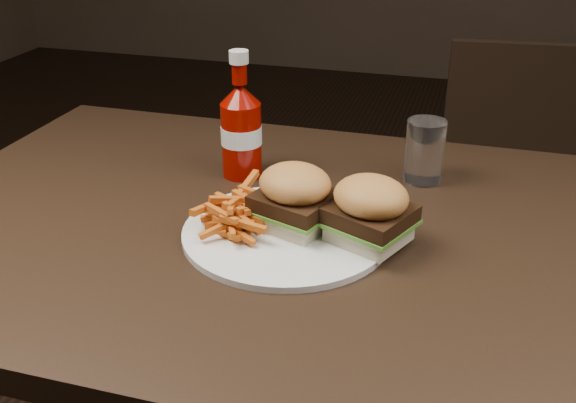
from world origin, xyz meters
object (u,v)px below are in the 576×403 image
(chair_far, at_px, (505,184))
(tumbler, at_px, (425,150))
(dining_table, at_px, (288,234))
(plate, at_px, (286,232))
(ketchup_bottle, at_px, (242,142))

(chair_far, height_order, tumbler, tumbler)
(chair_far, bearing_deg, tumbler, 71.30)
(dining_table, distance_m, chair_far, 1.06)
(chair_far, distance_m, tumbler, 0.85)
(dining_table, xyz_separation_m, plate, (0.01, -0.04, 0.03))
(plate, xyz_separation_m, tumbler, (0.17, 0.25, 0.05))
(chair_far, height_order, ketchup_bottle, ketchup_bottle)
(plate, distance_m, tumbler, 0.30)
(ketchup_bottle, height_order, tumbler, ketchup_bottle)
(dining_table, relative_size, ketchup_bottle, 8.85)
(dining_table, distance_m, tumbler, 0.28)
(dining_table, bearing_deg, plate, -78.71)
(dining_table, height_order, plate, plate)
(chair_far, bearing_deg, ketchup_bottle, 54.09)
(ketchup_bottle, bearing_deg, dining_table, -49.30)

